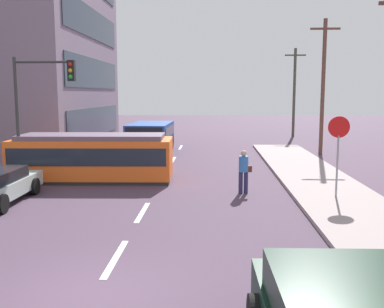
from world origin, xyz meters
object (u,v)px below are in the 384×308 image
at_px(traffic_light_mast, 39,97).
at_px(utility_pole_far, 294,91).
at_px(stop_sign, 338,140).
at_px(pedestrian_crossing, 244,169).
at_px(utility_pole_mid, 323,85).
at_px(streetcar_tram, 93,157).
at_px(city_bus, 151,135).

distance_m(traffic_light_mast, utility_pole_far, 25.75).
bearing_deg(utility_pole_far, stop_sign, -96.57).
distance_m(pedestrian_crossing, utility_pole_mid, 13.00).
height_order(streetcar_tram, utility_pole_mid, utility_pole_mid).
bearing_deg(utility_pole_mid, streetcar_tram, -143.74).
relative_size(utility_pole_mid, utility_pole_far, 1.08).
relative_size(traffic_light_mast, utility_pole_far, 0.69).
bearing_deg(city_bus, pedestrian_crossing, -66.39).
distance_m(pedestrian_crossing, utility_pole_far, 23.72).
bearing_deg(utility_pole_mid, traffic_light_mast, -144.71).
distance_m(pedestrian_crossing, traffic_light_mast, 8.87).
bearing_deg(streetcar_tram, city_bus, 82.70).
bearing_deg(pedestrian_crossing, utility_pole_far, 75.27).
bearing_deg(traffic_light_mast, streetcar_tram, 28.50).
xyz_separation_m(streetcar_tram, pedestrian_crossing, (6.46, -2.36, -0.11)).
xyz_separation_m(streetcar_tram, stop_sign, (9.71, -3.27, 1.14)).
bearing_deg(traffic_light_mast, utility_pole_mid, 35.29).
distance_m(streetcar_tram, pedestrian_crossing, 6.88).
height_order(streetcar_tram, utility_pole_far, utility_pole_far).
distance_m(streetcar_tram, utility_pole_mid, 15.34).
height_order(city_bus, pedestrian_crossing, city_bus).
distance_m(stop_sign, traffic_light_mast, 11.90).
relative_size(pedestrian_crossing, utility_pole_far, 0.22).
bearing_deg(traffic_light_mast, stop_sign, -10.99).
relative_size(stop_sign, utility_pole_mid, 0.35).
height_order(pedestrian_crossing, utility_pole_mid, utility_pole_mid).
height_order(stop_sign, traffic_light_mast, traffic_light_mast).
relative_size(stop_sign, utility_pole_far, 0.37).
xyz_separation_m(traffic_light_mast, utility_pole_mid, (13.96, 9.88, 0.67)).
bearing_deg(city_bus, streetcar_tram, -97.30).
bearing_deg(stop_sign, traffic_light_mast, 169.01).
bearing_deg(pedestrian_crossing, traffic_light_mast, 170.87).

